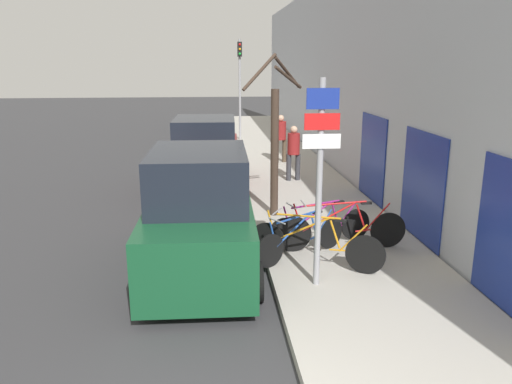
{
  "coord_description": "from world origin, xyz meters",
  "views": [
    {
      "loc": [
        -0.01,
        -3.35,
        3.66
      ],
      "look_at": [
        0.87,
        5.66,
        1.29
      ],
      "focal_mm": 35.0,
      "sensor_mm": 36.0,
      "label": 1
    }
  ],
  "objects_px": {
    "parked_car_1": "(206,157)",
    "bicycle_0": "(315,244)",
    "bicycle_3": "(320,226)",
    "street_tree": "(275,141)",
    "signpost": "(320,173)",
    "bicycle_1": "(302,239)",
    "parked_car_0": "(200,217)",
    "pedestrian_near": "(294,149)",
    "traffic_light": "(240,76)",
    "pedestrian_far": "(281,135)",
    "bicycle_2": "(341,229)"
  },
  "relations": [
    {
      "from": "parked_car_1",
      "to": "bicycle_0",
      "type": "bearing_deg",
      "value": -70.7
    },
    {
      "from": "bicycle_3",
      "to": "street_tree",
      "type": "relative_size",
      "value": 0.59
    },
    {
      "from": "signpost",
      "to": "bicycle_1",
      "type": "relative_size",
      "value": 1.81
    },
    {
      "from": "signpost",
      "to": "bicycle_1",
      "type": "distance_m",
      "value": 1.89
    },
    {
      "from": "bicycle_3",
      "to": "parked_car_0",
      "type": "distance_m",
      "value": 2.47
    },
    {
      "from": "bicycle_1",
      "to": "parked_car_0",
      "type": "distance_m",
      "value": 1.9
    },
    {
      "from": "signpost",
      "to": "parked_car_1",
      "type": "bearing_deg",
      "value": 104.25
    },
    {
      "from": "parked_car_0",
      "to": "parked_car_1",
      "type": "distance_m",
      "value": 5.9
    },
    {
      "from": "pedestrian_near",
      "to": "bicycle_1",
      "type": "bearing_deg",
      "value": 74.9
    },
    {
      "from": "bicycle_0",
      "to": "parked_car_1",
      "type": "xyz_separation_m",
      "value": [
        -1.91,
        6.27,
        0.42
      ]
    },
    {
      "from": "bicycle_3",
      "to": "parked_car_0",
      "type": "xyz_separation_m",
      "value": [
        -2.33,
        -0.67,
        0.47
      ]
    },
    {
      "from": "bicycle_0",
      "to": "traffic_light",
      "type": "height_order",
      "value": "traffic_light"
    },
    {
      "from": "signpost",
      "to": "bicycle_0",
      "type": "height_order",
      "value": "signpost"
    },
    {
      "from": "bicycle_0",
      "to": "parked_car_0",
      "type": "height_order",
      "value": "parked_car_0"
    },
    {
      "from": "bicycle_3",
      "to": "pedestrian_far",
      "type": "height_order",
      "value": "pedestrian_far"
    },
    {
      "from": "bicycle_2",
      "to": "parked_car_1",
      "type": "distance_m",
      "value": 6.11
    },
    {
      "from": "parked_car_1",
      "to": "street_tree",
      "type": "bearing_deg",
      "value": -60.21
    },
    {
      "from": "parked_car_1",
      "to": "street_tree",
      "type": "height_order",
      "value": "street_tree"
    },
    {
      "from": "bicycle_2",
      "to": "bicycle_1",
      "type": "bearing_deg",
      "value": 110.31
    },
    {
      "from": "signpost",
      "to": "bicycle_1",
      "type": "xyz_separation_m",
      "value": [
        -0.03,
        1.16,
        -1.49
      ]
    },
    {
      "from": "parked_car_1",
      "to": "traffic_light",
      "type": "distance_m",
      "value": 9.19
    },
    {
      "from": "bicycle_2",
      "to": "signpost",
      "type": "bearing_deg",
      "value": 150.41
    },
    {
      "from": "signpost",
      "to": "pedestrian_far",
      "type": "distance_m",
      "value": 10.24
    },
    {
      "from": "street_tree",
      "to": "traffic_light",
      "type": "distance_m",
      "value": 11.99
    },
    {
      "from": "bicycle_1",
      "to": "parked_car_1",
      "type": "relative_size",
      "value": 0.42
    },
    {
      "from": "parked_car_0",
      "to": "street_tree",
      "type": "bearing_deg",
      "value": 59.99
    },
    {
      "from": "bicycle_1",
      "to": "bicycle_3",
      "type": "distance_m",
      "value": 0.79
    },
    {
      "from": "parked_car_0",
      "to": "pedestrian_far",
      "type": "xyz_separation_m",
      "value": [
        2.76,
        9.05,
        0.13
      ]
    },
    {
      "from": "bicycle_2",
      "to": "pedestrian_near",
      "type": "relative_size",
      "value": 1.55
    },
    {
      "from": "parked_car_0",
      "to": "street_tree",
      "type": "xyz_separation_m",
      "value": [
        1.71,
        2.78,
        0.9
      ]
    },
    {
      "from": "parked_car_1",
      "to": "pedestrian_near",
      "type": "height_order",
      "value": "parked_car_1"
    },
    {
      "from": "traffic_light",
      "to": "signpost",
      "type": "bearing_deg",
      "value": -89.31
    },
    {
      "from": "signpost",
      "to": "bicycle_0",
      "type": "xyz_separation_m",
      "value": [
        0.12,
        0.74,
        -1.45
      ]
    },
    {
      "from": "signpost",
      "to": "pedestrian_far",
      "type": "bearing_deg",
      "value": 85.02
    },
    {
      "from": "bicycle_0",
      "to": "traffic_light",
      "type": "xyz_separation_m",
      "value": [
        -0.32,
        15.08,
        2.48
      ]
    },
    {
      "from": "bicycle_3",
      "to": "pedestrian_far",
      "type": "distance_m",
      "value": 8.41
    },
    {
      "from": "street_tree",
      "to": "traffic_light",
      "type": "relative_size",
      "value": 0.82
    },
    {
      "from": "parked_car_0",
      "to": "traffic_light",
      "type": "relative_size",
      "value": 0.97
    },
    {
      "from": "bicycle_2",
      "to": "parked_car_0",
      "type": "xyz_separation_m",
      "value": [
        -2.67,
        -0.37,
        0.44
      ]
    },
    {
      "from": "bicycle_0",
      "to": "parked_car_0",
      "type": "bearing_deg",
      "value": 107.35
    },
    {
      "from": "parked_car_1",
      "to": "traffic_light",
      "type": "bearing_deg",
      "value": 82.15
    },
    {
      "from": "bicycle_2",
      "to": "street_tree",
      "type": "height_order",
      "value": "street_tree"
    },
    {
      "from": "pedestrian_near",
      "to": "bicycle_2",
      "type": "bearing_deg",
      "value": 82.49
    },
    {
      "from": "parked_car_1",
      "to": "pedestrian_near",
      "type": "distance_m",
      "value": 2.67
    },
    {
      "from": "bicycle_0",
      "to": "pedestrian_near",
      "type": "bearing_deg",
      "value": 21.46
    },
    {
      "from": "bicycle_0",
      "to": "parked_car_1",
      "type": "bearing_deg",
      "value": 44.78
    },
    {
      "from": "pedestrian_far",
      "to": "traffic_light",
      "type": "height_order",
      "value": "traffic_light"
    },
    {
      "from": "parked_car_1",
      "to": "street_tree",
      "type": "distance_m",
      "value": 3.64
    },
    {
      "from": "bicycle_1",
      "to": "bicycle_3",
      "type": "height_order",
      "value": "bicycle_3"
    },
    {
      "from": "bicycle_0",
      "to": "bicycle_2",
      "type": "xyz_separation_m",
      "value": [
        0.67,
        0.74,
        0.01
      ]
    }
  ]
}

